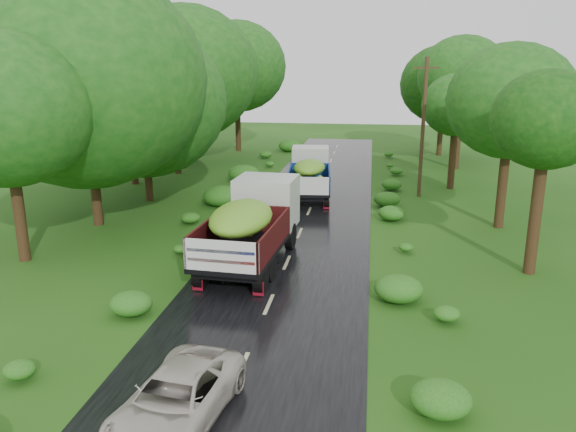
% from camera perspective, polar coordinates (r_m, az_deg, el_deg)
% --- Properties ---
extents(ground, '(120.00, 120.00, 0.00)m').
position_cam_1_polar(ground, '(15.17, -4.76, -15.16)').
color(ground, '#19450E').
rests_on(ground, ground).
extents(road, '(6.50, 80.00, 0.02)m').
position_cam_1_polar(road, '(19.55, -1.44, -7.77)').
color(road, black).
rests_on(road, ground).
extents(road_lines, '(0.12, 69.60, 0.00)m').
position_cam_1_polar(road_lines, '(20.45, -0.96, -6.65)').
color(road_lines, '#BFB78C').
rests_on(road_lines, road).
extents(truck_near, '(2.99, 7.31, 3.01)m').
position_cam_1_polar(truck_near, '(21.92, -3.58, -0.50)').
color(truck_near, black).
rests_on(truck_near, ground).
extents(truck_far, '(2.81, 6.55, 2.68)m').
position_cam_1_polar(truck_far, '(32.77, 2.23, 4.52)').
color(truck_far, black).
rests_on(truck_far, ground).
extents(car, '(2.48, 4.39, 1.16)m').
position_cam_1_polar(car, '(13.10, -11.30, -17.77)').
color(car, beige).
rests_on(car, road).
extents(utility_pole, '(1.40, 0.23, 7.97)m').
position_cam_1_polar(utility_pole, '(33.40, 13.55, 8.81)').
color(utility_pole, '#382616').
rests_on(utility_pole, ground).
extents(trees_left, '(7.55, 33.15, 9.16)m').
position_cam_1_polar(trees_left, '(36.89, -13.25, 13.29)').
color(trees_left, black).
rests_on(trees_left, ground).
extents(trees_right, '(4.52, 31.20, 8.30)m').
position_cam_1_polar(trees_right, '(38.09, 17.79, 11.99)').
color(trees_right, black).
rests_on(trees_right, ground).
extents(shrubs, '(11.90, 44.00, 0.70)m').
position_cam_1_polar(shrubs, '(27.87, 1.70, 0.11)').
color(shrubs, '#176217').
rests_on(shrubs, ground).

